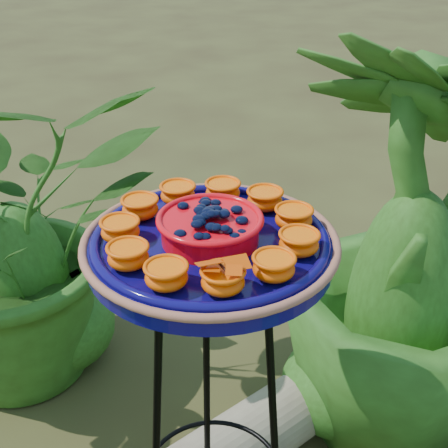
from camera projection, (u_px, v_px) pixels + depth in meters
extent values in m
torus|color=black|center=(211.00, 264.00, 1.06)|extent=(0.26, 0.26, 0.01)
cylinder|color=black|center=(207.00, 386.00, 1.37)|extent=(0.02, 0.08, 0.81)
cylinder|color=#0A064F|center=(210.00, 250.00, 1.05)|extent=(0.46, 0.46, 0.04)
torus|color=#AB604D|center=(210.00, 241.00, 1.04)|extent=(0.43, 0.43, 0.01)
torus|color=#0A064F|center=(210.00, 239.00, 1.04)|extent=(0.40, 0.40, 0.02)
cylinder|color=red|center=(210.00, 230.00, 1.03)|extent=(0.18, 0.18, 0.04)
torus|color=red|center=(210.00, 219.00, 1.02)|extent=(0.18, 0.18, 0.01)
ellipsoid|color=black|center=(210.00, 216.00, 1.02)|extent=(0.14, 0.14, 0.03)
ellipsoid|color=orange|center=(294.00, 220.00, 1.07)|extent=(0.06, 0.06, 0.03)
cylinder|color=orange|center=(294.00, 211.00, 1.06)|extent=(0.06, 0.06, 0.01)
ellipsoid|color=orange|center=(265.00, 201.00, 1.13)|extent=(0.06, 0.06, 0.03)
cylinder|color=orange|center=(265.00, 193.00, 1.12)|extent=(0.06, 0.06, 0.01)
ellipsoid|color=orange|center=(223.00, 193.00, 1.16)|extent=(0.06, 0.06, 0.03)
cylinder|color=orange|center=(223.00, 185.00, 1.15)|extent=(0.06, 0.06, 0.01)
ellipsoid|color=orange|center=(178.00, 195.00, 1.15)|extent=(0.06, 0.06, 0.03)
cylinder|color=orange|center=(178.00, 188.00, 1.14)|extent=(0.06, 0.06, 0.01)
ellipsoid|color=orange|center=(140.00, 209.00, 1.10)|extent=(0.06, 0.06, 0.03)
cylinder|color=orange|center=(140.00, 201.00, 1.09)|extent=(0.06, 0.06, 0.01)
ellipsoid|color=orange|center=(120.00, 232.00, 1.03)|extent=(0.06, 0.06, 0.03)
cylinder|color=orange|center=(120.00, 223.00, 1.02)|extent=(0.06, 0.06, 0.01)
ellipsoid|color=orange|center=(128.00, 258.00, 0.96)|extent=(0.06, 0.06, 0.03)
cylinder|color=orange|center=(127.00, 249.00, 0.95)|extent=(0.06, 0.06, 0.01)
ellipsoid|color=orange|center=(166.00, 278.00, 0.91)|extent=(0.06, 0.06, 0.03)
cylinder|color=orange|center=(166.00, 268.00, 0.90)|extent=(0.06, 0.06, 0.01)
ellipsoid|color=orange|center=(223.00, 282.00, 0.90)|extent=(0.06, 0.06, 0.03)
cylinder|color=orange|center=(223.00, 273.00, 0.89)|extent=(0.06, 0.06, 0.01)
ellipsoid|color=orange|center=(274.00, 269.00, 0.93)|extent=(0.06, 0.06, 0.03)
cylinder|color=orange|center=(274.00, 260.00, 0.93)|extent=(0.06, 0.06, 0.01)
ellipsoid|color=orange|center=(299.00, 245.00, 0.99)|extent=(0.06, 0.06, 0.03)
cylinder|color=orange|center=(299.00, 236.00, 0.99)|extent=(0.06, 0.06, 0.01)
cylinder|color=black|center=(223.00, 267.00, 0.89)|extent=(0.02, 0.02, 0.00)
cube|color=#FF3C05|center=(209.00, 263.00, 0.89)|extent=(0.04, 0.04, 0.01)
cube|color=#FF3C05|center=(237.00, 263.00, 0.89)|extent=(0.04, 0.04, 0.01)
imported|color=#244913|center=(14.00, 232.00, 1.82)|extent=(1.12, 1.07, 0.96)
imported|color=#244913|center=(410.00, 253.00, 1.56)|extent=(0.88, 0.88, 1.12)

